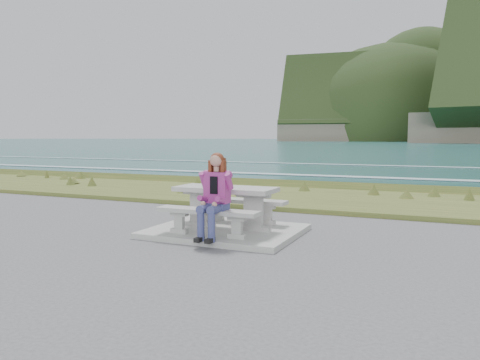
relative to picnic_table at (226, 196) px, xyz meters
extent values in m
cube|color=#9A9A95|center=(0.00, 0.00, -0.63)|extent=(2.60, 2.10, 0.10)
cube|color=#9A9A95|center=(-0.54, 0.00, -0.54)|extent=(0.62, 0.12, 0.08)
cube|color=#9A9A95|center=(-0.54, 0.00, -0.25)|extent=(0.34, 0.09, 0.51)
cube|color=#9A9A95|center=(-0.54, 0.00, 0.05)|extent=(0.62, 0.12, 0.08)
cube|color=#9A9A95|center=(0.54, 0.00, -0.54)|extent=(0.62, 0.12, 0.08)
cube|color=#9A9A95|center=(0.54, 0.00, -0.25)|extent=(0.34, 0.09, 0.51)
cube|color=#9A9A95|center=(0.54, 0.00, 0.05)|extent=(0.62, 0.12, 0.08)
cube|color=#9A9A95|center=(0.00, 0.00, 0.13)|extent=(1.80, 0.75, 0.08)
cube|color=#9A9A95|center=(-0.54, -0.70, -0.54)|extent=(0.30, 0.12, 0.08)
cube|color=#9A9A95|center=(-0.54, -0.70, -0.39)|extent=(0.17, 0.09, 0.22)
cube|color=#9A9A95|center=(-0.54, -0.70, -0.24)|extent=(0.30, 0.12, 0.08)
cube|color=#9A9A95|center=(0.54, -0.70, -0.54)|extent=(0.30, 0.12, 0.08)
cube|color=#9A9A95|center=(0.54, -0.70, -0.39)|extent=(0.17, 0.09, 0.22)
cube|color=#9A9A95|center=(0.54, -0.70, -0.24)|extent=(0.30, 0.12, 0.08)
cube|color=#9A9A95|center=(0.00, -0.70, -0.17)|extent=(1.80, 0.35, 0.07)
cube|color=#9A9A95|center=(-0.54, 0.70, -0.54)|extent=(0.30, 0.12, 0.08)
cube|color=#9A9A95|center=(-0.54, 0.70, -0.39)|extent=(0.17, 0.09, 0.22)
cube|color=#9A9A95|center=(-0.54, 0.70, -0.24)|extent=(0.30, 0.12, 0.08)
cube|color=#9A9A95|center=(0.54, 0.70, -0.54)|extent=(0.30, 0.12, 0.08)
cube|color=#9A9A95|center=(0.54, 0.70, -0.39)|extent=(0.17, 0.09, 0.22)
cube|color=#9A9A95|center=(0.54, 0.70, -0.24)|extent=(0.30, 0.12, 0.08)
cube|color=#9A9A95|center=(0.00, 0.70, -0.17)|extent=(1.80, 0.35, 0.07)
cube|color=#34491B|center=(0.00, 5.00, -0.68)|extent=(160.00, 4.50, 0.22)
cube|color=#65584C|center=(0.00, 7.90, -0.68)|extent=(160.00, 0.80, 2.20)
plane|color=#1D5153|center=(0.00, 430.00, -2.48)|extent=(1600.00, 1600.00, 0.00)
cube|color=silver|center=(0.00, 14.00, -2.42)|extent=(220.00, 3.00, 0.06)
cube|color=silver|center=(0.00, 22.00, -2.42)|extent=(220.00, 2.00, 0.06)
cube|color=silver|center=(0.00, 34.00, -2.42)|extent=(220.00, 1.40, 0.06)
cube|color=silver|center=(0.00, 52.00, -2.42)|extent=(220.00, 1.00, 0.06)
cube|color=#65584C|center=(-40.00, 440.00, 6.52)|extent=(201.55, 149.04, 18.00)
ellipsoid|color=#1D3015|center=(-40.00, 440.00, 9.52)|extent=(211.86, 162.91, 151.51)
cube|color=navy|center=(0.18, -0.91, -0.30)|extent=(0.36, 0.68, 0.56)
cube|color=#9A2D7D|center=(0.18, -0.68, 0.23)|extent=(0.40, 0.23, 0.51)
sphere|color=tan|center=(0.18, -0.70, 0.68)|extent=(0.22, 0.22, 0.22)
sphere|color=#501C12|center=(0.18, -0.68, 0.69)|extent=(0.24, 0.24, 0.24)
camera|label=1|loc=(3.59, -7.48, 1.05)|focal=35.00mm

